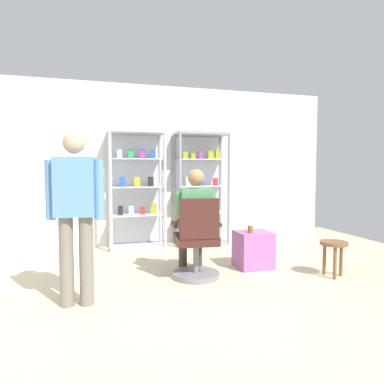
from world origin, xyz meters
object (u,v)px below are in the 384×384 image
(display_cabinet_left, at_px, (136,189))
(wooden_stool, at_px, (334,249))
(office_chair, at_px, (197,246))
(storage_crate, at_px, (253,249))
(tea_glass, at_px, (250,229))
(seated_shopkeeper, at_px, (194,217))
(standing_customer, at_px, (75,207))
(display_cabinet_right, at_px, (200,188))

(display_cabinet_left, distance_m, wooden_stool, 3.11)
(display_cabinet_left, xyz_separation_m, office_chair, (0.47, -1.86, -0.57))
(office_chair, height_order, storage_crate, office_chair)
(office_chair, xyz_separation_m, tea_glass, (0.77, 0.19, 0.13))
(display_cabinet_left, bearing_deg, office_chair, -75.94)
(seated_shopkeeper, relative_size, standing_customer, 0.79)
(display_cabinet_right, height_order, tea_glass, display_cabinet_right)
(storage_crate, bearing_deg, display_cabinet_left, 129.16)
(display_cabinet_right, xyz_separation_m, tea_glass, (0.14, -1.68, -0.45))
(display_cabinet_right, relative_size, wooden_stool, 4.48)
(standing_customer, bearing_deg, seated_shopkeeper, 24.36)
(display_cabinet_left, distance_m, display_cabinet_right, 1.10)
(display_cabinet_left, xyz_separation_m, standing_customer, (-0.85, -2.31, -0.03))
(display_cabinet_right, distance_m, tea_glass, 1.74)
(display_cabinet_right, xyz_separation_m, seated_shopkeeper, (-0.62, -1.70, -0.25))
(office_chair, xyz_separation_m, storage_crate, (0.85, 0.25, -0.16))
(display_cabinet_left, relative_size, standing_customer, 1.17)
(office_chair, height_order, wooden_stool, office_chair)
(tea_glass, height_order, wooden_stool, tea_glass)
(seated_shopkeeper, bearing_deg, display_cabinet_left, 105.92)
(seated_shopkeeper, height_order, wooden_stool, seated_shopkeeper)
(display_cabinet_left, xyz_separation_m, wooden_stool, (2.07, -2.24, -0.62))
(display_cabinet_left, height_order, tea_glass, display_cabinet_left)
(tea_glass, distance_m, wooden_stool, 1.01)
(tea_glass, height_order, standing_customer, standing_customer)
(display_cabinet_left, relative_size, storage_crate, 4.00)
(seated_shopkeeper, xyz_separation_m, storage_crate, (0.83, 0.09, -0.48))
(display_cabinet_left, distance_m, seated_shopkeeper, 1.79)
(display_cabinet_right, height_order, storage_crate, display_cabinet_right)
(display_cabinet_left, xyz_separation_m, display_cabinet_right, (1.10, -0.00, 0.00))
(seated_shopkeeper, bearing_deg, standing_customer, -155.64)
(storage_crate, relative_size, tea_glass, 5.28)
(tea_glass, bearing_deg, display_cabinet_left, 126.49)
(standing_customer, bearing_deg, storage_crate, 17.67)
(seated_shopkeeper, xyz_separation_m, tea_glass, (0.76, 0.02, -0.19))
(office_chair, relative_size, seated_shopkeeper, 0.74)
(office_chair, relative_size, wooden_stool, 2.26)
(display_cabinet_right, xyz_separation_m, storage_crate, (0.22, -1.62, -0.73))
(standing_customer, relative_size, wooden_stool, 3.84)
(storage_crate, height_order, tea_glass, tea_glass)
(display_cabinet_right, relative_size, storage_crate, 4.00)
(storage_crate, xyz_separation_m, tea_glass, (-0.07, -0.06, 0.28))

